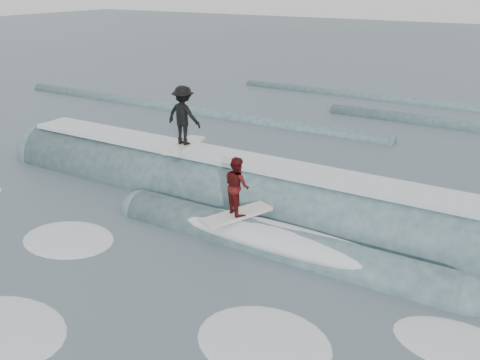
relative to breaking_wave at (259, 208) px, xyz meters
The scene contains 6 objects.
ground 5.33m from the breaking_wave, 92.56° to the right, with size 160.00×160.00×0.00m, color #3B4D57.
breaking_wave is the anchor object (origin of this frame).
surfer_black 3.74m from the breaking_wave, behind, with size 1.21×2.07×1.96m.
surfer_red 2.35m from the breaking_wave, 78.02° to the right, with size 1.25×2.06×1.63m.
whitewater 5.55m from the breaking_wave, 84.37° to the right, with size 16.57×5.90×0.10m.
far_swells 12.33m from the breaking_wave, 87.51° to the left, with size 39.65×8.65×0.80m.
Camera 1 is at (7.37, -7.35, 6.45)m, focal length 40.00 mm.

